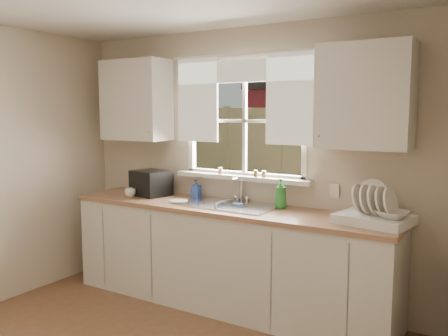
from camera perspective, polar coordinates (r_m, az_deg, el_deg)
The scene contains 19 objects.
room_walls at distance 2.81m, azimuth -18.62°, elevation -3.78°, with size 3.62×4.02×2.50m.
window at distance 4.39m, azimuth 2.40°, elevation 3.52°, with size 1.38×0.16×1.06m.
curtains at distance 4.35m, azimuth 2.09°, elevation 9.39°, with size 1.50×0.03×0.81m.
base_cabinets at distance 4.31m, azimuth 0.21°, elevation -10.78°, with size 3.00×0.62×0.87m, color silver.
countertop at distance 4.19m, azimuth 0.21°, elevation -4.85°, with size 3.04×0.65×0.04m, color #9D6F4E.
upper_cabinet_left at distance 4.92m, azimuth -10.52°, elevation 8.00°, with size 0.70×0.33×0.80m, color silver.
upper_cabinet_right at distance 3.79m, azimuth 16.62°, elevation 8.23°, with size 0.70×0.33×0.80m, color silver.
wall_outlet at distance 4.07m, azimuth 13.16°, elevation -2.67°, with size 0.08×0.01×0.12m, color beige.
sill_jars at distance 4.34m, azimuth 2.68°, elevation -0.58°, with size 0.50×0.04×0.06m.
backyard at distance 10.51m, azimuth 23.48°, elevation 15.69°, with size 20.00×10.00×6.13m.
sink at distance 4.23m, azimuth 0.44°, elevation -5.46°, with size 0.88×0.52×0.40m.
dish_rack at distance 3.69m, azimuth 17.60°, elevation -5.34°, with size 0.57×0.47×0.32m.
bowl at distance 3.61m, azimuth 19.62°, elevation -5.29°, with size 0.23×0.23×0.06m, color beige.
soap_bottle_a at distance 4.08m, azimuth 6.85°, elevation -3.06°, with size 0.10×0.10×0.26m, color #287C30.
soap_bottle_b at distance 4.59m, azimuth -3.38°, elevation -2.49°, with size 0.08×0.08×0.17m, color #2E4DAC.
soap_bottle_c at distance 4.91m, azimuth -9.18°, elevation -2.01°, with size 0.13×0.13×0.17m, color beige.
saucer at distance 4.40m, azimuth -5.45°, elevation -3.98°, with size 0.17×0.17×0.01m, color white.
cup at distance 4.71m, azimuth -11.22°, elevation -2.91°, with size 0.11×0.11×0.09m, color white.
black_appliance at distance 4.74m, azimuth -8.76°, elevation -1.80°, with size 0.34×0.29×0.25m, color black.
Camera 1 is at (2.13, -1.83, 1.74)m, focal length 38.00 mm.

